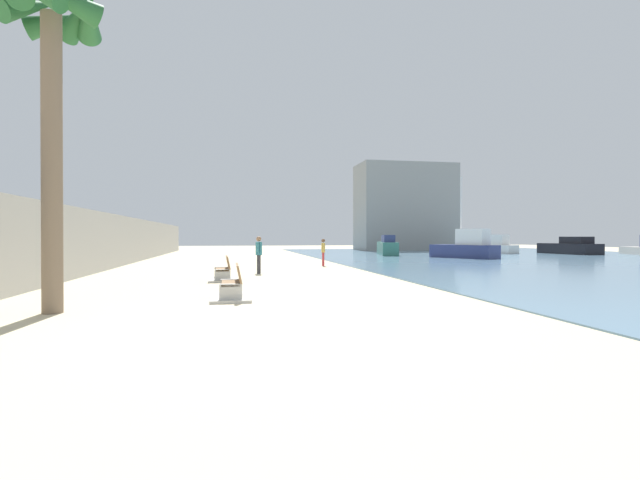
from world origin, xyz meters
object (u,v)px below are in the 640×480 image
Objects in this scene: person_standing at (323,250)px; bench_near at (232,291)px; person_walking at (259,252)px; boat_mid_bay at (466,247)px; boat_far_left at (486,246)px; boat_outer at (570,247)px; boat_nearest at (387,247)px; palm_tree at (53,50)px; bench_far at (223,275)px.

bench_near is at bearing -111.51° from person_standing.
boat_mid_bay is at bearing 34.75° from person_walking.
person_standing is 0.24× the size of boat_far_left.
boat_far_left reaches higher than bench_near.
bench_near is 14.79m from person_standing.
person_standing is at bearing 68.49° from bench_near.
boat_outer is at bearing -27.16° from boat_far_left.
person_standing is (5.42, 13.75, 0.71)m from bench_near.
person_walking reaches higher than boat_outer.
boat_far_left reaches higher than boat_nearest.
palm_tree reaches higher than boat_mid_bay.
palm_tree is at bearing -157.29° from bench_near.
person_standing is 30.17m from boat_outer.
palm_tree is at bearing -135.10° from boat_mid_bay.
person_walking reaches higher than bench_near.
person_walking is at bearing -150.55° from boat_outer.
person_walking is 0.23× the size of boat_nearest.
bench_far is 1.20× the size of person_walking.
person_walking is (1.63, 3.23, 0.81)m from bench_far.
boat_far_left reaches higher than bench_far.
person_standing is at bearing 54.75° from bench_far.
boat_nearest is (14.62, 28.67, 0.53)m from bench_near.
boat_far_left is at bearing 40.99° from person_walking.
person_walking is 36.09m from boat_outer.
bench_far is at bearing -122.97° from boat_nearest.
person_standing is 14.85m from boat_mid_bay.
bench_near is at bearing 22.71° from palm_tree.
bench_near is at bearing -140.90° from boat_outer.
palm_tree reaches higher than person_walking.
person_walking is (1.30, 8.84, 0.81)m from bench_near.
boat_mid_bay is at bearing 44.90° from palm_tree.
person_standing is at bearing -121.67° from boat_nearest.
person_walking is at bearing -123.91° from boat_nearest.
person_walking is 0.27× the size of boat_mid_bay.
boat_mid_bay is 15.37m from boat_outer.
person_walking is 32.46m from boat_far_left.
person_walking is at bearing 63.11° from palm_tree.
boat_outer is (27.30, 12.84, -0.25)m from person_standing.
bench_near is 27.82m from boat_mid_bay.
palm_tree is 36.03m from boat_nearest.
boat_nearest is 18.22m from boat_outer.
palm_tree reaches higher than bench_near.
palm_tree is at bearing -121.59° from boat_nearest.
boat_mid_bay is 11.87m from boat_far_left.
bench_far is 35.84m from boat_far_left.
boat_mid_bay is at bearing -127.95° from boat_far_left.
boat_mid_bay is at bearing -63.84° from boat_nearest.
boat_far_left reaches higher than boat_outer.
person_walking is at bearing 81.65° from bench_near.
bench_near is at bearing -98.35° from person_walking.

